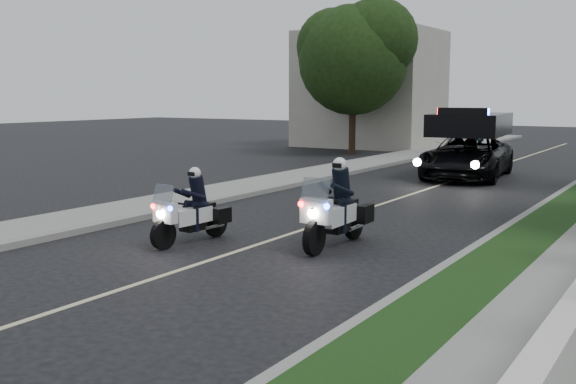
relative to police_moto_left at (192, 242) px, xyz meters
The scene contains 13 objects.
ground 1.61m from the police_moto_left, 35.01° to the left, with size 120.00×120.00×0.00m, color black.
curb_right 12.20m from the police_moto_left, 63.61° to the left, with size 0.20×60.00×0.15m, color gray.
curb_left 11.27m from the police_moto_left, 104.27° to the left, with size 0.20×60.00×0.15m, color gray.
sidewalk_left 11.59m from the police_moto_left, 109.54° to the left, with size 2.00×60.00×0.16m, color gray.
building_far 28.51m from the police_moto_left, 107.86° to the left, with size 8.00×6.00×7.00m, color #A8A396.
lane_marking 11.01m from the police_moto_left, 83.10° to the left, with size 0.12×50.00×0.01m, color #BFB78C.
police_moto_left is the anchor object (origin of this frame).
police_moto_right 3.09m from the police_moto_left, 25.62° to the left, with size 0.77×2.19×1.86m, color silver, non-canonical shape.
police_suv 14.43m from the police_moto_left, 84.18° to the left, with size 2.74×5.93×2.88m, color black.
bicycle 23.69m from the police_moto_left, 92.28° to the left, with size 0.63×1.81×0.95m, color black.
cyclist 23.69m from the police_moto_left, 92.28° to the left, with size 0.68×0.46×1.90m, color black.
tree_left_near 22.37m from the police_moto_left, 108.15° to the left, with size 5.80×5.80×9.67m, color #1E3913, non-canonical shape.
tree_left_far 25.76m from the police_moto_left, 108.90° to the left, with size 5.57×5.57×9.29m, color black, non-canonical shape.
Camera 1 is at (7.91, -11.61, 3.13)m, focal length 41.45 mm.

